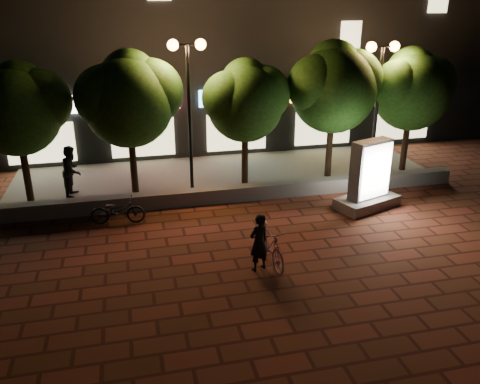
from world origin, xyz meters
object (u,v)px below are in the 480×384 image
object	(u,v)px
street_lamp_right	(380,75)
rider	(259,242)
pedestrian	(72,171)
tree_far_right	(413,87)
tree_far_left	(17,106)
tree_mid	(246,98)
street_lamp_left	(188,78)
tree_left	(129,96)
scooter_pink	(269,245)
tree_right	(334,85)
scooter_parked	(118,210)
ad_kiosk	(369,181)

from	to	relation	value
street_lamp_right	rider	size ratio (longest dim) A/B	3.24
street_lamp_right	pedestrian	bearing A→B (deg)	177.96
tree_far_right	rider	world-z (taller)	tree_far_right
tree_far_left	tree_mid	size ratio (longest dim) A/B	1.03
street_lamp_left	rider	xyz separation A→B (m)	(0.87, -5.86, -3.26)
tree_left	scooter_pink	bearing A→B (deg)	-62.05
tree_right	street_lamp_right	distance (m)	1.70
tree_right	street_lamp_left	size ratio (longest dim) A/B	0.98
street_lamp_left	scooter_parked	size ratio (longest dim) A/B	3.17
ad_kiosk	tree_right	bearing A→B (deg)	91.61
tree_far_left	pedestrian	world-z (taller)	tree_far_left
tree_far_left	tree_right	distance (m)	10.81
tree_mid	scooter_parked	size ratio (longest dim) A/B	2.75
tree_right	tree_left	bearing A→B (deg)	-180.00
tree_mid	street_lamp_right	bearing A→B (deg)	-3.04
ad_kiosk	scooter_parked	bearing A→B (deg)	175.77
tree_far_right	rider	distance (m)	10.16
rider	pedestrian	bearing A→B (deg)	-74.52
tree_left	tree_right	xyz separation A→B (m)	(7.30, 0.00, 0.12)
tree_right	scooter_parked	world-z (taller)	tree_right
tree_right	rider	world-z (taller)	tree_right
tree_far_right	ad_kiosk	distance (m)	5.00
ad_kiosk	scooter_pink	distance (m)	5.13
tree_far_left	ad_kiosk	bearing A→B (deg)	-15.69
scooter_parked	scooter_pink	bearing A→B (deg)	-126.08
pedestrian	tree_mid	bearing A→B (deg)	-77.59
street_lamp_right	scooter_parked	world-z (taller)	street_lamp_right
tree_mid	ad_kiosk	world-z (taller)	tree_mid
tree_mid	scooter_pink	size ratio (longest dim) A/B	2.46
street_lamp_left	scooter_parked	bearing A→B (deg)	-139.78
tree_mid	tree_right	bearing A→B (deg)	0.00
tree_far_left	scooter_pink	distance (m)	9.32
tree_right	tree_far_right	bearing A→B (deg)	-0.00
scooter_pink	rider	bearing A→B (deg)	-156.24
tree_far_left	rider	size ratio (longest dim) A/B	3.02
tree_left	scooter_parked	size ratio (longest dim) A/B	2.99
tree_mid	rider	bearing A→B (deg)	-100.90
street_lamp_left	scooter_pink	world-z (taller)	street_lamp_left
rider	street_lamp_left	bearing A→B (deg)	-104.40
tree_right	pedestrian	bearing A→B (deg)	179.20
tree_far_left	tree_mid	bearing A→B (deg)	-0.00
tree_far_left	ad_kiosk	size ratio (longest dim) A/B	1.97
tree_far_right	tree_far_left	bearing A→B (deg)	-180.00
tree_far_left	street_lamp_left	xyz separation A→B (m)	(5.45, -0.26, 0.74)
tree_far_left	pedestrian	bearing A→B (deg)	5.45
tree_mid	street_lamp_left	size ratio (longest dim) A/B	0.87
street_lamp_left	ad_kiosk	bearing A→B (deg)	-27.19
tree_left	rider	bearing A→B (deg)	-65.30
tree_left	tree_right	world-z (taller)	tree_right
tree_far_left	scooter_parked	distance (m)	4.73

